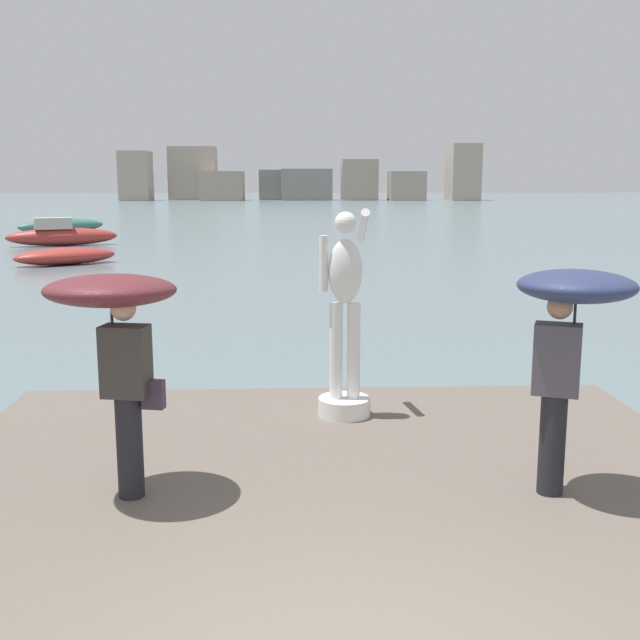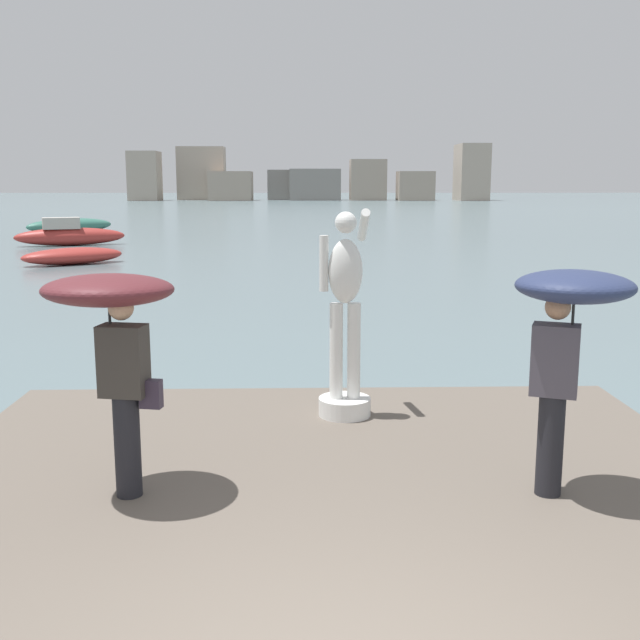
% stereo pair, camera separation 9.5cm
% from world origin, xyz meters
% --- Properties ---
extents(ground_plane, '(400.00, 400.00, 0.00)m').
position_xyz_m(ground_plane, '(0.00, 40.00, 0.00)').
color(ground_plane, slate).
extents(pier, '(7.40, 9.20, 0.40)m').
position_xyz_m(pier, '(0.00, 1.60, 0.20)').
color(pier, '#60564C').
rests_on(pier, ground).
extents(statue_white_figure, '(0.60, 0.86, 2.35)m').
position_xyz_m(statue_white_figure, '(0.29, 5.02, 1.39)').
color(statue_white_figure, white).
rests_on(statue_white_figure, pier).
extents(onlooker_left, '(1.26, 1.26, 1.92)m').
position_xyz_m(onlooker_left, '(-1.76, 2.85, 1.94)').
color(onlooker_left, black).
rests_on(onlooker_left, pier).
extents(onlooker_right, '(1.25, 1.25, 1.93)m').
position_xyz_m(onlooker_right, '(1.99, 2.73, 1.93)').
color(onlooker_right, black).
rests_on(onlooker_right, pier).
extents(boat_near, '(5.30, 2.87, 1.38)m').
position_xyz_m(boat_near, '(-11.54, 34.22, 0.53)').
color(boat_near, '#9E2D28').
rests_on(boat_near, ground).
extents(boat_mid, '(5.01, 4.88, 0.89)m').
position_xyz_m(boat_mid, '(-14.36, 43.91, 0.45)').
color(boat_mid, '#336B5B').
rests_on(boat_mid, ground).
extents(boat_far, '(3.87, 3.20, 0.63)m').
position_xyz_m(boat_far, '(-8.79, 25.42, 0.32)').
color(boat_far, '#9E2D28').
rests_on(boat_far, ground).
extents(distant_skyline, '(62.71, 13.73, 9.80)m').
position_xyz_m(distant_skyline, '(0.21, 134.39, 3.68)').
color(distant_skyline, '#A89989').
rests_on(distant_skyline, ground).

